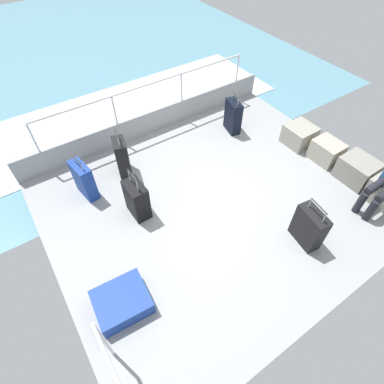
% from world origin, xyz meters
% --- Properties ---
extents(ground_plane, '(4.40, 5.20, 0.06)m').
position_xyz_m(ground_plane, '(0.00, 0.00, -0.03)').
color(ground_plane, '#939699').
extents(gunwale_port, '(0.06, 5.20, 0.45)m').
position_xyz_m(gunwale_port, '(-2.17, 0.00, 0.23)').
color(gunwale_port, '#939699').
rests_on(gunwale_port, ground_plane).
extents(railing_port, '(0.04, 4.20, 1.02)m').
position_xyz_m(railing_port, '(-2.17, 0.00, 0.78)').
color(railing_port, silver).
rests_on(railing_port, ground_plane).
extents(stair_rail_starboard, '(0.94, 0.04, 0.97)m').
position_xyz_m(stair_rail_starboard, '(1.60, -2.35, 0.65)').
color(stair_rail_starboard, silver).
rests_on(stair_rail_starboard, ground_plane).
extents(sea_wake, '(12.00, 12.00, 0.01)m').
position_xyz_m(sea_wake, '(-3.60, 0.00, -0.34)').
color(sea_wake, '#598C9E').
rests_on(sea_wake, ground_plane).
extents(cargo_crate_0, '(0.53, 0.50, 0.37)m').
position_xyz_m(cargo_crate_0, '(-0.30, 2.12, 0.18)').
color(cargo_crate_0, gray).
rests_on(cargo_crate_0, ground_plane).
extents(cargo_crate_1, '(0.53, 0.41, 0.38)m').
position_xyz_m(cargo_crate_1, '(0.30, 2.16, 0.19)').
color(cargo_crate_1, '#9E9989').
rests_on(cargo_crate_1, ground_plane).
extents(cargo_crate_2, '(0.59, 0.48, 0.41)m').
position_xyz_m(cargo_crate_2, '(0.91, 2.19, 0.20)').
color(cargo_crate_2, gray).
rests_on(cargo_crate_2, ground_plane).
extents(suitcase_0, '(0.48, 0.28, 0.77)m').
position_xyz_m(suitcase_0, '(1.29, 0.56, 0.30)').
color(suitcase_0, black).
rests_on(suitcase_0, ground_plane).
extents(suitcase_1, '(0.41, 0.25, 0.83)m').
position_xyz_m(suitcase_1, '(-0.47, -1.18, 0.30)').
color(suitcase_1, black).
rests_on(suitcase_1, ground_plane).
extents(suitcase_2, '(0.41, 0.29, 0.85)m').
position_xyz_m(suitcase_2, '(-1.42, -0.98, 0.34)').
color(suitcase_2, black).
rests_on(suitcase_2, ground_plane).
extents(suitcase_3, '(0.42, 0.27, 0.79)m').
position_xyz_m(suitcase_3, '(-1.32, 1.32, 0.32)').
color(suitcase_3, black).
rests_on(suitcase_3, ground_plane).
extents(suitcase_4, '(0.45, 0.25, 0.76)m').
position_xyz_m(suitcase_4, '(-1.28, -1.69, 0.31)').
color(suitcase_4, navy).
rests_on(suitcase_4, ground_plane).
extents(suitcase_5, '(0.60, 0.68, 0.22)m').
position_xyz_m(suitcase_5, '(0.72, -2.02, 0.11)').
color(suitcase_5, navy).
rests_on(suitcase_5, ground_plane).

